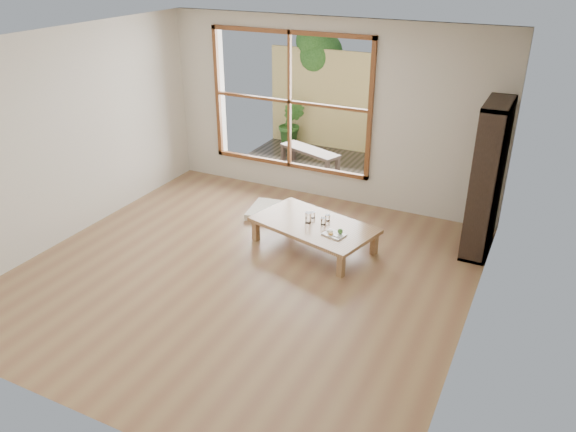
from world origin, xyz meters
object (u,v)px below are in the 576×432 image
at_px(bookshelf, 487,179).
at_px(garden_bench, 310,153).
at_px(food_tray, 335,234).
at_px(low_table, 314,226).

xyz_separation_m(bookshelf, garden_bench, (-3.00, 1.53, -0.62)).
bearing_deg(bookshelf, garden_bench, 152.96).
bearing_deg(garden_bench, bookshelf, -6.66).
bearing_deg(bookshelf, food_tray, -145.21).
xyz_separation_m(low_table, food_tray, (0.35, -0.17, 0.06)).
relative_size(low_table, food_tray, 5.68).
distance_m(bookshelf, garden_bench, 3.42).
xyz_separation_m(food_tray, garden_bench, (-1.49, 2.58, -0.03)).
height_order(low_table, garden_bench, garden_bench).
relative_size(low_table, garden_bench, 1.43).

